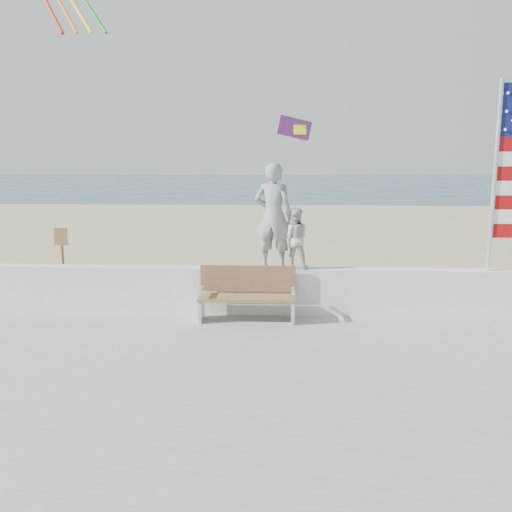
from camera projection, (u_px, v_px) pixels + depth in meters
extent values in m
plane|color=#2A4354|center=(238.00, 358.00, 8.72)|extent=(220.00, 220.00, 0.00)
cube|color=tan|center=(262.00, 257.00, 17.56)|extent=(90.00, 40.00, 0.08)
cube|color=#9F9F9A|center=(198.00, 507.00, 4.76)|extent=(50.00, 12.40, 0.10)
cube|color=silver|center=(246.00, 290.00, 10.57)|extent=(30.00, 0.35, 0.90)
imported|color=gray|center=(273.00, 216.00, 10.29)|extent=(0.83, 0.65, 2.03)
imported|color=silver|center=(295.00, 238.00, 10.34)|extent=(0.57, 0.45, 1.17)
cube|color=olive|center=(247.00, 298.00, 10.03)|extent=(1.80, 0.50, 0.06)
cube|color=brown|center=(248.00, 278.00, 10.24)|extent=(1.80, 0.05, 0.50)
cube|color=silver|center=(202.00, 310.00, 10.12)|extent=(0.06, 0.50, 0.40)
cube|color=silver|center=(201.00, 290.00, 10.00)|extent=(0.06, 0.45, 0.05)
cube|color=silver|center=(293.00, 311.00, 10.03)|extent=(0.06, 0.50, 0.40)
cube|color=white|center=(293.00, 291.00, 9.91)|extent=(0.06, 0.45, 0.05)
cylinder|color=silver|center=(495.00, 177.00, 9.95)|extent=(0.08, 0.08, 3.50)
cube|color=#9E0A0C|center=(504.00, 231.00, 10.11)|extent=(0.44, 0.02, 0.26)
cube|color=white|center=(505.00, 217.00, 10.06)|extent=(0.44, 0.02, 0.26)
cube|color=#9E0A0C|center=(506.00, 202.00, 10.02)|extent=(0.44, 0.02, 0.26)
cube|color=white|center=(507.00, 188.00, 9.97)|extent=(0.44, 0.02, 0.26)
cube|color=#9E0A0C|center=(508.00, 174.00, 9.92)|extent=(0.44, 0.02, 0.26)
cube|color=white|center=(509.00, 159.00, 9.88)|extent=(0.44, 0.02, 0.26)
cube|color=#9E0A0C|center=(511.00, 144.00, 9.83)|extent=(0.44, 0.02, 0.26)
sphere|color=white|center=(505.00, 130.00, 9.78)|extent=(0.06, 0.06, 0.06)
sphere|color=white|center=(507.00, 111.00, 9.72)|extent=(0.06, 0.06, 0.06)
sphere|color=white|center=(508.00, 93.00, 9.66)|extent=(0.06, 0.06, 0.06)
cube|color=red|center=(293.00, 128.00, 13.31)|extent=(0.92, 0.45, 0.61)
cube|color=#FAFA1A|center=(300.00, 130.00, 13.31)|extent=(0.32, 0.24, 0.23)
cylinder|color=brown|center=(63.00, 263.00, 13.08)|extent=(0.07, 0.07, 1.20)
cube|color=olive|center=(61.00, 237.00, 12.95)|extent=(0.32, 0.03, 0.42)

